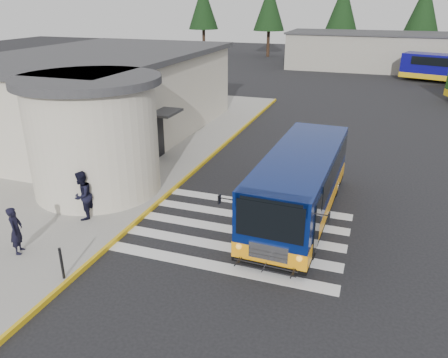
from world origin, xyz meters
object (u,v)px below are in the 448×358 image
(pedestrian_b, at_px, (82,195))
(bollard, at_px, (62,263))
(transit_bus, at_px, (299,187))
(pedestrian_a, at_px, (16,230))

(pedestrian_b, distance_m, bollard, 3.86)
(transit_bus, height_order, pedestrian_b, transit_bus)
(pedestrian_a, bearing_deg, pedestrian_b, -36.29)
(bollard, bearing_deg, pedestrian_a, 162.40)
(pedestrian_b, bearing_deg, bollard, 16.26)
(transit_bus, bearing_deg, bollard, -129.10)
(pedestrian_a, bearing_deg, bollard, -132.79)
(pedestrian_a, xyz_separation_m, pedestrian_b, (0.53, 2.70, 0.13))
(pedestrian_a, distance_m, bollard, 2.40)
(pedestrian_a, height_order, bollard, pedestrian_a)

